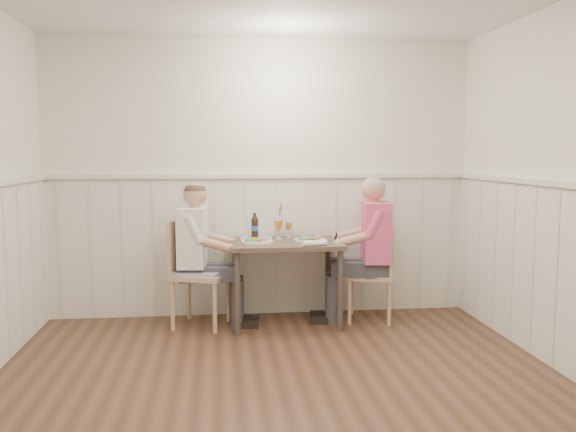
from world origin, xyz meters
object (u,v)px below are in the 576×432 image
Objects in this scene: man_in_pink at (371,260)px; beer_bottle at (255,227)px; diner_cream at (198,265)px; grass_vase at (278,221)px; chair_right at (376,270)px; dining_table at (285,252)px; chair_left at (194,269)px.

beer_bottle is at bearing 165.44° from man_in_pink.
diner_cream reaches higher than beer_bottle.
man_in_pink is at bearing -17.18° from grass_vase.
man_in_pink is 1.57m from diner_cream.
diner_cream is 3.72× the size of grass_vase.
chair_right is at bearing -0.55° from diner_cream.
chair_right is at bearing -12.79° from beer_bottle.
beer_bottle is at bearing 175.75° from grass_vase.
diner_cream is at bearing 177.53° from dining_table.
beer_bottle is (0.55, 0.23, 0.34)m from chair_left.
beer_bottle is at bearing 24.04° from diner_cream.
beer_bottle is at bearing 22.89° from chair_left.
chair_left is at bearing -157.11° from beer_bottle.
chair_left is 1.60m from man_in_pink.
chair_left is at bearing 179.45° from chair_right.
dining_table is 0.79m from diner_cream.
beer_bottle is at bearing 167.21° from chair_right.
chair_right is 0.67× the size of diner_cream.
man_in_pink reaches higher than beer_bottle.
beer_bottle reaches higher than chair_right.
chair_left is 4.05× the size of beer_bottle.
man_in_pink reaches higher than chair_left.
chair_right reaches higher than dining_table.
diner_cream reaches higher than chair_right.
chair_left is at bearing 177.58° from dining_table.
dining_table is at bearing -81.54° from grass_vase.
grass_vase reaches higher than dining_table.
dining_table is 0.79m from man_in_pink.
chair_right is 3.71× the size of beer_bottle.
grass_vase is (-0.04, 0.25, 0.25)m from dining_table.
diner_cream is (0.03, -0.00, 0.03)m from chair_left.
man_in_pink is (-0.05, -0.02, 0.09)m from chair_right.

